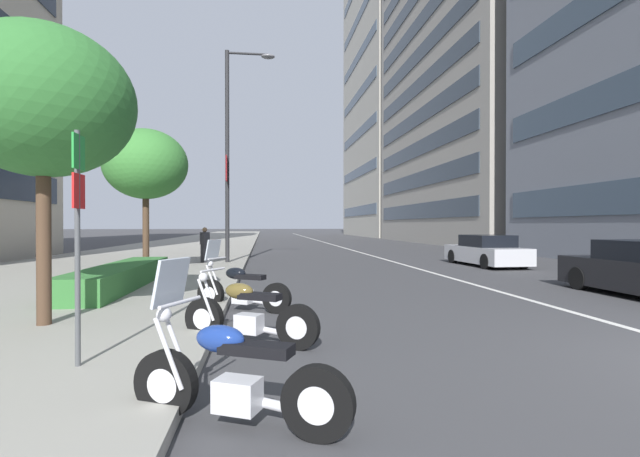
% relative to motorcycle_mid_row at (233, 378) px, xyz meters
% --- Properties ---
extents(sidewalk_right_plaza, '(160.00, 10.43, 0.15)m').
position_rel_motorcycle_mid_row_xyz_m(sidewalk_right_plaza, '(30.42, 5.70, -0.36)').
color(sidewalk_right_plaza, gray).
rests_on(sidewalk_right_plaza, ground).
extents(lane_centre_stripe, '(110.00, 0.16, 0.01)m').
position_rel_motorcycle_mid_row_xyz_m(lane_centre_stripe, '(35.42, -6.49, -0.43)').
color(lane_centre_stripe, silver).
rests_on(lane_centre_stripe, ground).
extents(motorcycle_mid_row, '(1.02, 1.95, 1.47)m').
position_rel_motorcycle_mid_row_xyz_m(motorcycle_mid_row, '(0.00, 0.00, 0.00)').
color(motorcycle_mid_row, black).
rests_on(motorcycle_mid_row, ground).
extents(motorcycle_far_end_row, '(1.19, 2.02, 1.10)m').
position_rel_motorcycle_mid_row_xyz_m(motorcycle_far_end_row, '(2.79, -0.03, -0.02)').
color(motorcycle_far_end_row, black).
rests_on(motorcycle_far_end_row, ground).
extents(motorcycle_by_sign_pole, '(1.19, 1.98, 1.46)m').
position_rel_motorcycle_mid_row_xyz_m(motorcycle_by_sign_pole, '(5.47, 0.20, -0.00)').
color(motorcycle_by_sign_pole, black).
rests_on(motorcycle_by_sign_pole, ground).
extents(car_following_behind, '(4.55, 1.93, 1.34)m').
position_rel_motorcycle_mid_row_xyz_m(car_following_behind, '(14.51, -9.89, 0.19)').
color(car_following_behind, '#B7B7BC').
rests_on(car_following_behind, ground).
extents(parking_sign_by_curb, '(0.32, 0.06, 2.71)m').
position_rel_motorcycle_mid_row_xyz_m(parking_sign_by_curb, '(1.50, 1.85, 1.41)').
color(parking_sign_by_curb, '#47494C').
rests_on(parking_sign_by_curb, sidewalk_right_plaza).
extents(street_lamp_with_banners, '(1.26, 2.17, 9.24)m').
position_rel_motorcycle_mid_row_xyz_m(street_lamp_with_banners, '(16.06, 1.02, 5.06)').
color(street_lamp_with_banners, '#232326').
rests_on(street_lamp_with_banners, sidewalk_right_plaza).
extents(clipped_hedge_bed, '(6.27, 1.10, 0.57)m').
position_rel_motorcycle_mid_row_xyz_m(clipped_hedge_bed, '(8.35, 3.44, -0.00)').
color(clipped_hedge_bed, '#337033').
rests_on(clipped_hedge_bed, sidewalk_right_plaza).
extents(street_tree_near_plaza_corner, '(2.86, 2.86, 4.84)m').
position_rel_motorcycle_mid_row_xyz_m(street_tree_near_plaza_corner, '(3.84, 3.28, 3.32)').
color(street_tree_near_plaza_corner, '#473323').
rests_on(street_tree_near_plaza_corner, sidewalk_right_plaza).
extents(street_tree_far_plaza, '(2.86, 2.86, 4.96)m').
position_rel_motorcycle_mid_row_xyz_m(street_tree_far_plaza, '(12.32, 3.79, 3.44)').
color(street_tree_far_plaza, '#473323').
rests_on(street_tree_far_plaza, sidewalk_right_plaza).
extents(pedestrian_on_plaza, '(0.48, 0.45, 1.52)m').
position_rel_motorcycle_mid_row_xyz_m(pedestrian_on_plaza, '(15.94, 2.24, 0.47)').
color(pedestrian_on_plaza, '#2D2D33').
rests_on(pedestrian_on_plaza, sidewalk_right_plaza).
extents(office_tower_far_left_down_avenue, '(28.03, 18.58, 39.28)m').
position_rel_motorcycle_mid_row_xyz_m(office_tower_far_left_down_avenue, '(38.76, -24.70, 19.21)').
color(office_tower_far_left_down_avenue, gray).
rests_on(office_tower_far_left_down_avenue, ground).
extents(office_tower_near_left, '(26.50, 18.72, 50.26)m').
position_rel_motorcycle_mid_row_xyz_m(office_tower_near_left, '(67.11, -24.78, 24.70)').
color(office_tower_near_left, '#B7B2A3').
rests_on(office_tower_near_left, ground).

